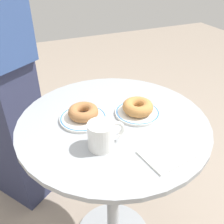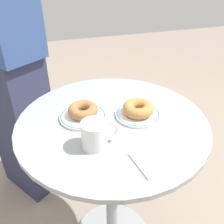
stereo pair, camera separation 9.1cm
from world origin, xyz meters
TOP-DOWN VIEW (x-y plane):
  - cafe_table at (0.00, 0.00)m, footprint 0.70×0.70m
  - plate_left at (-0.10, 0.05)m, footprint 0.17×0.17m
  - plate_right at (0.10, 0.00)m, footprint 0.17×0.17m
  - donut_cinnamon at (-0.10, 0.05)m, footprint 0.12×0.12m
  - donut_old_fashioned at (0.10, 0.00)m, footprint 0.16×0.16m
  - paper_napkin at (0.08, -0.23)m, footprint 0.17×0.14m
  - coffee_mug at (-0.09, -0.12)m, footprint 0.12×0.08m
  - person_figure at (-0.38, 0.53)m, footprint 0.40×0.44m

SIDE VIEW (x-z plane):
  - cafe_table at x=0.00m, z-range 0.13..0.90m
  - paper_napkin at x=0.08m, z-range 0.77..0.78m
  - plate_right at x=0.10m, z-range 0.77..0.78m
  - plate_left at x=-0.10m, z-range 0.77..0.78m
  - donut_cinnamon at x=-0.10m, z-range 0.78..0.82m
  - donut_old_fashioned at x=0.10m, z-range 0.78..0.83m
  - coffee_mug at x=-0.09m, z-range 0.77..0.86m
  - person_figure at x=-0.38m, z-range -0.01..1.71m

